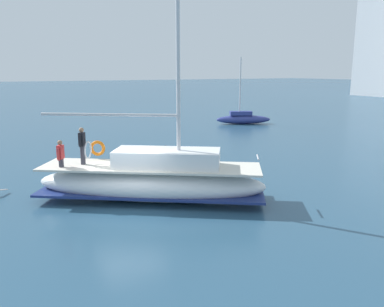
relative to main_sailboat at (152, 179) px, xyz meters
name	(u,v)px	position (x,y,z in m)	size (l,w,h in m)	color
ground_plane	(129,207)	(0.37, -1.20, -0.91)	(400.00, 400.00, 0.00)	#284C66
main_sailboat	(152,179)	(0.00, 0.00, 0.00)	(7.50, 9.23, 13.05)	white
moored_sloop_far	(243,118)	(-17.64, 17.90, -0.34)	(3.61, 5.56, 6.68)	navy
mooring_buoy	(166,154)	(-7.18, 4.08, -0.71)	(0.66, 0.66, 0.93)	yellow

